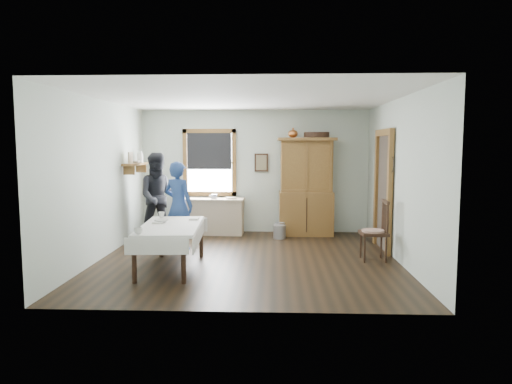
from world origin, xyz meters
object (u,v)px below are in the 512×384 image
spindle_chair (374,230)px  wicker_basket (291,232)px  woman_blue (179,209)px  figure_dark (159,200)px  work_counter (213,216)px  dining_table (171,247)px  pail (280,232)px  china_hutch (306,187)px

spindle_chair → wicker_basket: bearing=120.2°
woman_blue → figure_dark: (-0.54, 0.74, 0.07)m
woman_blue → work_counter: bearing=-81.8°
dining_table → pail: 2.98m
work_counter → pail: (1.46, -0.44, -0.25)m
spindle_chair → woman_blue: 3.52m
china_hutch → pail: china_hutch is taller
dining_table → woman_blue: size_ratio=1.15×
work_counter → dining_table: (-0.26, -2.87, -0.04)m
spindle_chair → china_hutch: bearing=112.0°
china_hutch → woman_blue: 2.87m
work_counter → china_hutch: china_hutch is taller
china_hutch → dining_table: bearing=-130.0°
work_counter → wicker_basket: bearing=-3.1°
spindle_chair → wicker_basket: size_ratio=3.29×
wicker_basket → figure_dark: (-2.68, -0.58, 0.73)m
dining_table → spindle_chair: 3.34m
china_hutch → wicker_basket: 1.01m
spindle_chair → pail: size_ratio=3.66×
work_counter → china_hutch: (2.02, -0.02, 0.65)m
work_counter → figure_dark: 1.30m
dining_table → woman_blue: (-0.17, 1.40, 0.41)m
spindle_chair → wicker_basket: 2.46m
dining_table → spindle_chair: size_ratio=1.70×
pail → figure_dark: size_ratio=0.17×
dining_table → pail: (1.72, 2.42, -0.21)m
spindle_chair → woman_blue: woman_blue is taller
china_hutch → pail: size_ratio=7.46×
work_counter → figure_dark: bearing=-141.1°
wicker_basket → woman_blue: woman_blue is taller
spindle_chair → pail: 2.37m
work_counter → woman_blue: bearing=-104.4°
dining_table → woman_blue: 1.46m
dining_table → wicker_basket: 3.36m
work_counter → figure_dark: figure_dark is taller
china_hutch → woman_blue: bearing=-150.7°
figure_dark → woman_blue: bearing=-72.4°
dining_table → wicker_basket: bearing=54.1°
wicker_basket → figure_dark: figure_dark is taller
work_counter → pail: size_ratio=4.88×
spindle_chair → figure_dark: 4.26m
pail → china_hutch: bearing=36.7°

